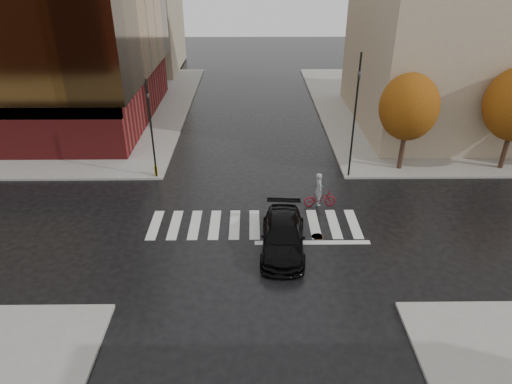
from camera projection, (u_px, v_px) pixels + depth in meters
ground at (255, 229)px, 24.80m from camera, size 120.00×120.00×0.00m
sidewalk_nw at (31, 108)px, 43.04m from camera, size 30.00×30.00×0.15m
sidewalk_ne at (473, 107)px, 43.44m from camera, size 30.00×30.00×0.15m
crosswalk at (254, 224)px, 25.24m from camera, size 12.00×3.00×0.01m
building_ne_tan at (470, 11)px, 35.57m from camera, size 16.00×16.00×18.00m
tree_ne_a at (409, 107)px, 29.29m from camera, size 3.80×3.80×6.50m
sedan at (283, 236)px, 22.86m from camera, size 2.53×5.45×1.54m
cyclist at (319, 195)px, 26.69m from camera, size 1.94×0.82×2.15m
traffic_light_nw at (151, 124)px, 28.50m from camera, size 0.18×0.15×6.47m
traffic_light_ne at (356, 108)px, 28.13m from camera, size 0.21×0.24×8.00m
fire_hydrant at (156, 170)px, 30.20m from camera, size 0.25×0.25×0.70m
manhole at (318, 237)px, 24.17m from camera, size 0.83×0.83×0.01m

